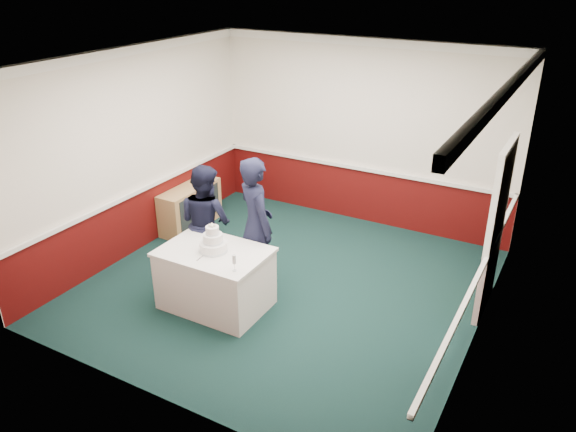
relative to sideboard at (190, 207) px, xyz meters
The scene contains 9 objects.
ground 2.46m from the sideboard, 20.81° to the right, with size 5.00×5.00×0.00m, color #122E2C.
room_shell 2.87m from the sideboard, ahead, with size 5.00×5.00×3.00m.
sideboard is the anchor object (origin of this frame).
cake_table 2.44m from the sideboard, 44.62° to the right, with size 1.32×0.92×0.79m.
wedding_cake 2.50m from the sideboard, 44.62° to the right, with size 0.35×0.35×0.36m.
cake_knife 2.61m from the sideboard, 48.27° to the right, with size 0.01×0.22×0.01m, color silver.
champagne_flute 3.05m from the sideboard, 41.72° to the right, with size 0.05×0.05×0.21m.
person_man 1.70m from the sideboard, 43.55° to the right, with size 0.79×0.62×1.62m, color black.
person_woman 2.31m from the sideboard, 28.75° to the right, with size 0.67×0.44×1.84m, color black.
Camera 1 is at (3.22, -5.73, 4.05)m, focal length 35.00 mm.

